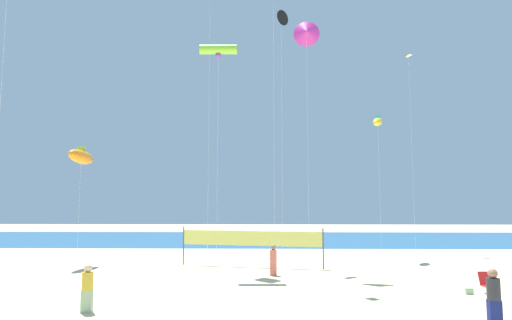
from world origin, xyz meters
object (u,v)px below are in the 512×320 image
at_px(folding_beach_chair, 486,282).
at_px(kite_yellow_inflatable, 378,122).
at_px(beachgoer_charcoal_shirt, 494,295).
at_px(beachgoer_mustard_shirt, 87,286).
at_px(volleyball_net, 251,240).
at_px(kite_black_delta, 281,19).
at_px(kite_orange_inflatable, 81,157).
at_px(kite_magenta_delta, 306,33).
at_px(beachgoer_coral_shirt, 273,259).
at_px(beach_handbag, 469,291).
at_px(kite_lime_tube, 218,50).
at_px(kite_yellow_diamond, 409,62).

height_order(folding_beach_chair, kite_yellow_inflatable, kite_yellow_inflatable).
bearing_deg(folding_beach_chair, beachgoer_charcoal_shirt, -132.44).
distance_m(beachgoer_mustard_shirt, folding_beach_chair, 16.57).
relative_size(volleyball_net, kite_black_delta, 0.52).
bearing_deg(volleyball_net, beachgoer_mustard_shirt, -116.82).
bearing_deg(kite_black_delta, kite_orange_inflatable, -177.40).
bearing_deg(kite_yellow_inflatable, beachgoer_charcoal_shirt, -92.86).
bearing_deg(volleyball_net, kite_black_delta, 28.69).
relative_size(beachgoer_mustard_shirt, kite_magenta_delta, 0.12).
distance_m(beachgoer_coral_shirt, kite_yellow_inflatable, 13.76).
distance_m(beach_handbag, kite_magenta_delta, 16.43).
height_order(beachgoer_charcoal_shirt, kite_yellow_inflatable, kite_yellow_inflatable).
relative_size(kite_magenta_delta, kite_orange_inflatable, 1.98).
distance_m(kite_yellow_inflatable, kite_orange_inflatable, 20.61).
height_order(beach_handbag, kite_lime_tube, kite_lime_tube).
height_order(beachgoer_coral_shirt, volleyball_net, volleyball_net).
relative_size(beachgoer_coral_shirt, folding_beach_chair, 1.86).
bearing_deg(folding_beach_chair, kite_black_delta, 117.89).
distance_m(kite_black_delta, kite_magenta_delta, 3.83).
bearing_deg(kite_yellow_diamond, volleyball_net, -145.82).
bearing_deg(kite_lime_tube, folding_beach_chair, -23.03).
bearing_deg(kite_orange_inflatable, beachgoer_mustard_shirt, -64.50).
xyz_separation_m(folding_beach_chair, kite_black_delta, (-8.59, 8.41, 15.80)).
bearing_deg(kite_black_delta, kite_lime_tube, -141.44).
bearing_deg(beach_handbag, beachgoer_mustard_shirt, -167.50).
xyz_separation_m(beachgoer_mustard_shirt, volleyball_net, (5.55, 10.98, 0.72)).
height_order(beachgoer_mustard_shirt, kite_black_delta, kite_black_delta).
xyz_separation_m(kite_black_delta, kite_yellow_inflatable, (7.07, 2.93, -6.52)).
relative_size(beachgoer_charcoal_shirt, kite_magenta_delta, 0.12).
height_order(beachgoer_coral_shirt, kite_magenta_delta, kite_magenta_delta).
relative_size(kite_magenta_delta, kite_yellow_inflatable, 1.46).
xyz_separation_m(beach_handbag, kite_orange_inflatable, (-20.73, 8.11, 6.74)).
height_order(beachgoer_charcoal_shirt, folding_beach_chair, beachgoer_charcoal_shirt).
distance_m(beachgoer_coral_shirt, kite_yellow_diamond, 22.52).
xyz_separation_m(kite_yellow_diamond, kite_orange_inflatable, (-24.16, -8.41, -8.96)).
bearing_deg(volleyball_net, kite_yellow_inflatable, 23.92).
bearing_deg(kite_yellow_inflatable, volleyball_net, -156.08).
relative_size(beachgoer_charcoal_shirt, beach_handbag, 5.62).
distance_m(beachgoer_mustard_shirt, kite_yellow_inflatable, 22.73).
bearing_deg(kite_yellow_diamond, kite_yellow_inflatable, -129.67).
height_order(beachgoer_mustard_shirt, kite_orange_inflatable, kite_orange_inflatable).
bearing_deg(kite_yellow_diamond, kite_magenta_delta, -132.31).
bearing_deg(kite_lime_tube, kite_orange_inflatable, 164.65).
bearing_deg(kite_yellow_diamond, beachgoer_coral_shirt, -134.47).
height_order(folding_beach_chair, kite_orange_inflatable, kite_orange_inflatable).
bearing_deg(kite_yellow_diamond, folding_beach_chair, -98.87).
relative_size(folding_beach_chair, kite_lime_tube, 0.07).
bearing_deg(kite_magenta_delta, beachgoer_charcoal_shirt, -65.54).
xyz_separation_m(kite_yellow_diamond, kite_lime_tube, (-15.02, -10.92, -2.82)).
height_order(volleyball_net, kite_yellow_inflatable, kite_yellow_inflatable).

